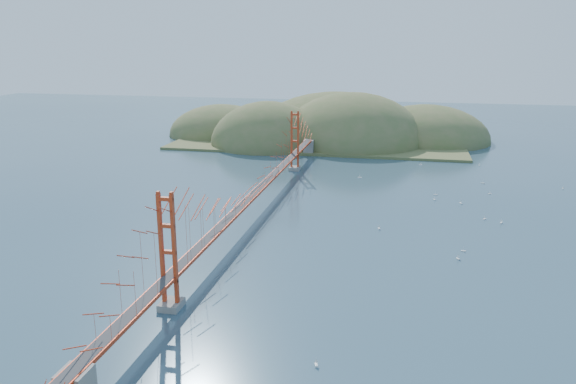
% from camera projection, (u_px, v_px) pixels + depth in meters
% --- Properties ---
extents(ground, '(320.00, 320.00, 0.00)m').
position_uv_depth(ground, '(254.00, 215.00, 82.51)').
color(ground, '#304C60').
rests_on(ground, ground).
extents(bridge, '(2.20, 94.40, 12.00)m').
position_uv_depth(bridge, '(254.00, 169.00, 80.83)').
color(bridge, gray).
rests_on(bridge, ground).
extents(far_headlands, '(84.00, 58.00, 25.00)m').
position_uv_depth(far_headlands, '(332.00, 138.00, 146.65)').
color(far_headlands, olive).
rests_on(far_headlands, ground).
extents(sailboat_15, '(0.51, 0.54, 0.61)m').
position_uv_depth(sailboat_15, '(479.00, 165.00, 114.74)').
color(sailboat_15, white).
rests_on(sailboat_15, ground).
extents(sailboat_8, '(0.54, 0.49, 0.61)m').
position_uv_depth(sailboat_8, '(490.00, 193.00, 93.74)').
color(sailboat_8, white).
rests_on(sailboat_8, ground).
extents(sailboat_14, '(0.64, 0.64, 0.67)m').
position_uv_depth(sailboat_14, '(485.00, 218.00, 80.68)').
color(sailboat_14, white).
rests_on(sailboat_14, ground).
extents(sailboat_4, '(0.63, 0.64, 0.72)m').
position_uv_depth(sailboat_4, '(501.00, 222.00, 78.99)').
color(sailboat_4, white).
rests_on(sailboat_4, ground).
extents(sailboat_12, '(0.58, 0.58, 0.65)m').
position_uv_depth(sailboat_12, '(421.00, 164.00, 115.39)').
color(sailboat_12, white).
rests_on(sailboat_12, ground).
extents(sailboat_6, '(0.66, 0.66, 0.71)m').
position_uv_depth(sailboat_6, '(458.00, 258.00, 66.14)').
color(sailboat_6, white).
rests_on(sailboat_6, ground).
extents(sailboat_2, '(0.58, 0.50, 0.66)m').
position_uv_depth(sailboat_2, '(463.00, 250.00, 68.56)').
color(sailboat_2, white).
rests_on(sailboat_2, ground).
extents(sailboat_17, '(0.63, 0.57, 0.71)m').
position_uv_depth(sailboat_17, '(483.00, 183.00, 100.62)').
color(sailboat_17, white).
rests_on(sailboat_17, ground).
extents(sailboat_1, '(0.67, 0.67, 0.74)m').
position_uv_depth(sailboat_1, '(461.00, 203.00, 88.36)').
color(sailboat_1, white).
rests_on(sailboat_1, ground).
extents(sailboat_10, '(0.59, 0.62, 0.70)m').
position_uv_depth(sailboat_10, '(316.00, 364.00, 44.66)').
color(sailboat_10, white).
rests_on(sailboat_10, ground).
extents(sailboat_9, '(0.47, 0.50, 0.56)m').
position_uv_depth(sailboat_9, '(563.00, 188.00, 97.02)').
color(sailboat_9, white).
rests_on(sailboat_9, ground).
extents(sailboat_7, '(0.57, 0.49, 0.66)m').
position_uv_depth(sailboat_7, '(436.00, 194.00, 93.21)').
color(sailboat_7, white).
rests_on(sailboat_7, ground).
extents(sailboat_16, '(0.63, 0.63, 0.66)m').
position_uv_depth(sailboat_16, '(435.00, 199.00, 90.37)').
color(sailboat_16, white).
rests_on(sailboat_16, ground).
extents(sailboat_3, '(0.65, 0.58, 0.74)m').
position_uv_depth(sailboat_3, '(360.00, 177.00, 104.68)').
color(sailboat_3, white).
rests_on(sailboat_3, ground).
extents(sailboat_0, '(0.58, 0.64, 0.72)m').
position_uv_depth(sailboat_0, '(379.00, 228.00, 76.64)').
color(sailboat_0, white).
rests_on(sailboat_0, ground).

